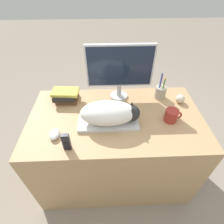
{
  "coord_description": "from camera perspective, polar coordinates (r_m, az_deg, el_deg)",
  "views": [
    {
      "loc": [
        -0.07,
        -0.57,
        1.66
      ],
      "look_at": [
        -0.03,
        0.34,
        0.82
      ],
      "focal_mm": 28.0,
      "sensor_mm": 36.0,
      "label": 1
    }
  ],
  "objects": [
    {
      "name": "baseball",
      "position": [
        1.5,
        21.39,
        4.0
      ],
      "size": [
        0.07,
        0.07,
        0.07
      ],
      "color": "beige",
      "rests_on": "desk"
    },
    {
      "name": "desk",
      "position": [
        1.58,
        1.04,
        -11.56
      ],
      "size": [
        1.28,
        0.71,
        0.76
      ],
      "color": "tan",
      "rests_on": "ground_plane"
    },
    {
      "name": "ground_plane",
      "position": [
        1.75,
        1.59,
        -28.54
      ],
      "size": [
        12.0,
        12.0,
        0.0
      ],
      "primitive_type": "plane",
      "color": "gray"
    },
    {
      "name": "cat",
      "position": [
        1.17,
        -0.39,
        -0.28
      ],
      "size": [
        0.4,
        0.19,
        0.16
      ],
      "color": "white",
      "rests_on": "keyboard"
    },
    {
      "name": "monitor",
      "position": [
        1.33,
        2.59,
        14.08
      ],
      "size": [
        0.5,
        0.14,
        0.44
      ],
      "color": "#B7B7BC",
      "rests_on": "desk"
    },
    {
      "name": "keyboard",
      "position": [
        1.23,
        -1.22,
        -3.44
      ],
      "size": [
        0.42,
        0.17,
        0.02
      ],
      "color": "silver",
      "rests_on": "desk"
    },
    {
      "name": "book_stack",
      "position": [
        1.45,
        -14.84,
        5.2
      ],
      "size": [
        0.21,
        0.16,
        0.1
      ],
      "color": "brown",
      "rests_on": "desk"
    },
    {
      "name": "computer_mouse",
      "position": [
        1.21,
        -18.25,
        -6.9
      ],
      "size": [
        0.07,
        0.1,
        0.04
      ],
      "color": "silver",
      "rests_on": "desk"
    },
    {
      "name": "pen_cup",
      "position": [
        1.49,
        15.53,
        6.37
      ],
      "size": [
        0.09,
        0.09,
        0.23
      ],
      "color": "#B2A893",
      "rests_on": "desk"
    },
    {
      "name": "phone",
      "position": [
        1.09,
        -14.68,
        -9.5
      ],
      "size": [
        0.05,
        0.03,
        0.13
      ],
      "color": "black",
      "rests_on": "desk"
    },
    {
      "name": "coffee_mug",
      "position": [
        1.3,
        18.87,
        -1.07
      ],
      "size": [
        0.12,
        0.09,
        0.09
      ],
      "color": "#9E2D23",
      "rests_on": "desk"
    }
  ]
}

